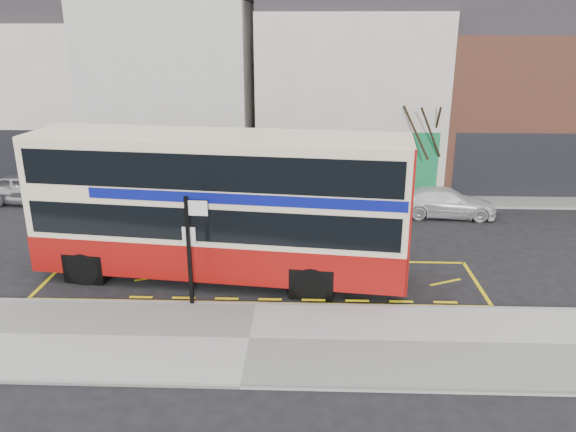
{
  "coord_description": "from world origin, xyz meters",
  "views": [
    {
      "loc": [
        1.49,
        -15.14,
        7.89
      ],
      "look_at": [
        0.86,
        2.0,
        2.08
      ],
      "focal_mm": 35.0,
      "sensor_mm": 36.0,
      "label": 1
    }
  ],
  "objects_px": {
    "car_grey": "(269,194)",
    "car_white": "(446,202)",
    "double_decker_bus": "(221,205)",
    "street_tree_right": "(422,117)",
    "bus_stop_post": "(191,241)",
    "car_silver": "(28,189)"
  },
  "relations": [
    {
      "from": "car_grey",
      "to": "car_white",
      "type": "distance_m",
      "value": 7.75
    },
    {
      "from": "double_decker_bus",
      "to": "car_grey",
      "type": "distance_m",
      "value": 7.34
    },
    {
      "from": "double_decker_bus",
      "to": "car_grey",
      "type": "xyz_separation_m",
      "value": [
        1.05,
        7.05,
        -1.73
      ]
    },
    {
      "from": "double_decker_bus",
      "to": "car_white",
      "type": "distance_m",
      "value": 11.15
    },
    {
      "from": "double_decker_bus",
      "to": "street_tree_right",
      "type": "bearing_deg",
      "value": 56.08
    },
    {
      "from": "bus_stop_post",
      "to": "car_white",
      "type": "distance_m",
      "value": 12.91
    },
    {
      "from": "double_decker_bus",
      "to": "car_white",
      "type": "relative_size",
      "value": 2.85
    },
    {
      "from": "car_silver",
      "to": "street_tree_right",
      "type": "distance_m",
      "value": 18.64
    },
    {
      "from": "car_silver",
      "to": "car_grey",
      "type": "distance_m",
      "value": 11.35
    },
    {
      "from": "bus_stop_post",
      "to": "street_tree_right",
      "type": "height_order",
      "value": "street_tree_right"
    },
    {
      "from": "bus_stop_post",
      "to": "street_tree_right",
      "type": "xyz_separation_m",
      "value": [
        8.56,
        11.53,
        1.79
      ]
    },
    {
      "from": "car_grey",
      "to": "car_white",
      "type": "relative_size",
      "value": 1.1
    },
    {
      "from": "bus_stop_post",
      "to": "car_grey",
      "type": "xyz_separation_m",
      "value": [
        1.58,
        9.26,
        -1.33
      ]
    },
    {
      "from": "car_white",
      "to": "bus_stop_post",
      "type": "bearing_deg",
      "value": 137.84
    },
    {
      "from": "bus_stop_post",
      "to": "car_silver",
      "type": "distance_m",
      "value": 14.01
    },
    {
      "from": "bus_stop_post",
      "to": "car_white",
      "type": "height_order",
      "value": "bus_stop_post"
    },
    {
      "from": "double_decker_bus",
      "to": "car_silver",
      "type": "height_order",
      "value": "double_decker_bus"
    },
    {
      "from": "bus_stop_post",
      "to": "street_tree_right",
      "type": "relative_size",
      "value": 0.57
    },
    {
      "from": "car_white",
      "to": "car_silver",
      "type": "bearing_deg",
      "value": 90.99
    },
    {
      "from": "bus_stop_post",
      "to": "car_silver",
      "type": "height_order",
      "value": "bus_stop_post"
    },
    {
      "from": "bus_stop_post",
      "to": "street_tree_right",
      "type": "distance_m",
      "value": 14.47
    },
    {
      "from": "double_decker_bus",
      "to": "car_grey",
      "type": "height_order",
      "value": "double_decker_bus"
    }
  ]
}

